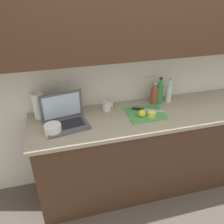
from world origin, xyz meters
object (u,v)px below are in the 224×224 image
(bottle_green_soda, at_px, (169,91))
(laptop, at_px, (65,117))
(bowl_white, at_px, (53,129))
(cutting_board, at_px, (145,113))
(bottle_oil_tall, at_px, (160,91))
(paper_towel_roll, at_px, (39,105))
(measuring_cup, at_px, (107,106))
(lemon_half_cut, at_px, (152,114))
(lemon_whole_beside, at_px, (142,113))
(bottle_water_clear, at_px, (155,94))
(knife, at_px, (142,109))

(bottle_green_soda, bearing_deg, laptop, -171.98)
(laptop, relative_size, bowl_white, 2.85)
(cutting_board, relative_size, bottle_oil_tall, 1.25)
(bowl_white, bearing_deg, cutting_board, 6.03)
(laptop, height_order, paper_towel_roll, laptop)
(bowl_white, bearing_deg, measuring_cup, 25.83)
(bottle_green_soda, xyz_separation_m, paper_towel_roll, (-1.26, 0.02, 0.01))
(bottle_oil_tall, distance_m, bowl_white, 1.09)
(laptop, xyz_separation_m, bottle_oil_tall, (0.95, 0.15, 0.06))
(lemon_half_cut, height_order, lemon_whole_beside, lemon_whole_beside)
(bottle_water_clear, height_order, bowl_white, bottle_water_clear)
(lemon_half_cut, xyz_separation_m, measuring_cup, (-0.37, 0.22, 0.02))
(bottle_water_clear, xyz_separation_m, measuring_cup, (-0.49, -0.01, -0.06))
(paper_towel_roll, bearing_deg, laptop, -38.14)
(bottle_oil_tall, bearing_deg, measuring_cup, -178.75)
(lemon_half_cut, xyz_separation_m, bowl_white, (-0.88, -0.03, 0.01))
(laptop, xyz_separation_m, cutting_board, (0.73, -0.02, -0.06))
(knife, relative_size, lemon_half_cut, 3.88)
(bottle_green_soda, relative_size, bottle_water_clear, 1.12)
(bottle_green_soda, relative_size, measuring_cup, 2.50)
(lemon_whole_beside, relative_size, measuring_cup, 0.68)
(bottle_green_soda, distance_m, measuring_cup, 0.65)
(lemon_half_cut, relative_size, measuring_cup, 0.75)
(cutting_board, relative_size, measuring_cup, 3.32)
(bottle_water_clear, bearing_deg, laptop, -170.61)
(cutting_board, height_order, lemon_half_cut, lemon_half_cut)
(lemon_whole_beside, bearing_deg, cutting_board, 43.82)
(laptop, height_order, lemon_half_cut, laptop)
(lemon_whole_beside, bearing_deg, bowl_white, -177.27)
(knife, height_order, measuring_cup, measuring_cup)
(knife, xyz_separation_m, lemon_whole_beside, (-0.05, -0.11, 0.03))
(knife, distance_m, lemon_whole_beside, 0.12)
(paper_towel_roll, bearing_deg, bottle_water_clear, -0.79)
(bottle_oil_tall, relative_size, bottle_water_clear, 1.20)
(measuring_cup, xyz_separation_m, paper_towel_roll, (-0.61, 0.03, 0.07))
(knife, xyz_separation_m, bottle_water_clear, (0.16, 0.11, 0.09))
(measuring_cup, bearing_deg, cutting_board, -25.66)
(measuring_cup, bearing_deg, paper_towel_roll, 177.46)
(paper_towel_roll, bearing_deg, cutting_board, -11.17)
(knife, height_order, lemon_whole_beside, lemon_whole_beside)
(bottle_green_soda, distance_m, paper_towel_roll, 1.26)
(cutting_board, distance_m, lemon_whole_beside, 0.08)
(bottle_oil_tall, bearing_deg, lemon_half_cut, -126.72)
(lemon_half_cut, xyz_separation_m, paper_towel_roll, (-0.98, 0.25, 0.09))
(bottle_oil_tall, bearing_deg, bowl_white, -166.16)
(cutting_board, distance_m, bottle_green_soda, 0.37)
(bottle_water_clear, xyz_separation_m, paper_towel_roll, (-1.10, 0.02, 0.02))
(lemon_half_cut, bearing_deg, measuring_cup, 148.77)
(knife, bearing_deg, cutting_board, -63.44)
(bowl_white, bearing_deg, bottle_water_clear, 14.53)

